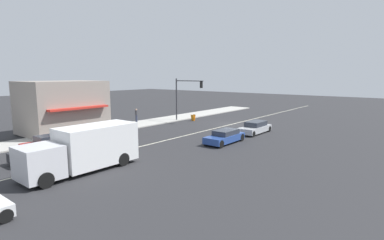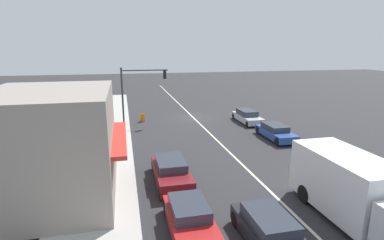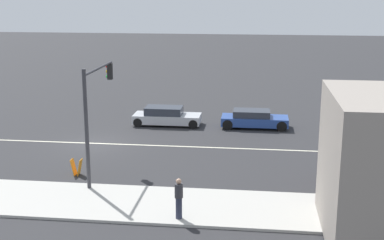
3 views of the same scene
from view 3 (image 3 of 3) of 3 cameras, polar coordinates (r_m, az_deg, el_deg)
lane_marking_center at (r=33.10m, az=-10.22°, el=-2.46°), size 0.16×60.00×0.01m
traffic_signal_main at (r=25.90m, az=-10.33°, el=1.86°), size 4.59×0.34×5.60m
pedestrian at (r=21.71m, az=-1.41°, el=-8.26°), size 0.34×0.34×1.70m
warning_aframe_sign at (r=27.65m, az=-12.20°, el=-4.94°), size 0.45×0.53×0.84m
coupe_blue at (r=36.33m, az=6.62°, el=0.10°), size 1.76×4.47×1.21m
sedan_silver at (r=36.84m, az=-2.76°, el=0.39°), size 1.77×4.59×1.27m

